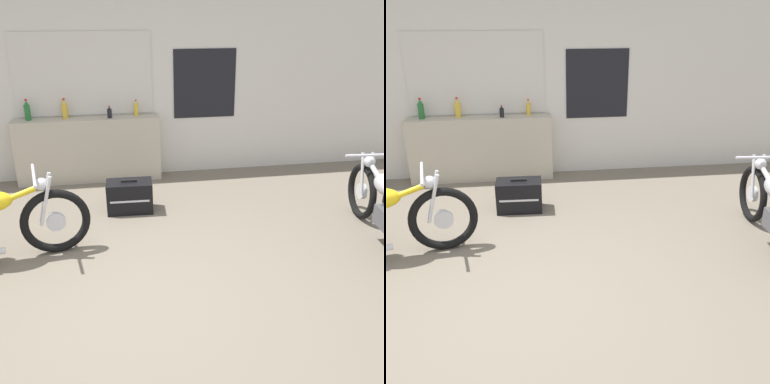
# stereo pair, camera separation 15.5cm
# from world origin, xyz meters

# --- Properties ---
(ground_plane) EXTENTS (24.00, 24.00, 0.00)m
(ground_plane) POSITION_xyz_m (0.00, 0.00, 0.00)
(ground_plane) COLOR #706656
(wall_back) EXTENTS (10.00, 0.07, 2.80)m
(wall_back) POSITION_xyz_m (-0.02, 3.20, 1.40)
(wall_back) COLOR silver
(wall_back) RESTS_ON ground_plane
(sill_counter) EXTENTS (2.03, 0.28, 0.93)m
(sill_counter) POSITION_xyz_m (-0.52, 3.02, 0.46)
(sill_counter) COLOR #B7AD99
(sill_counter) RESTS_ON ground_plane
(bottle_leftmost) EXTENTS (0.08, 0.08, 0.29)m
(bottle_leftmost) POSITION_xyz_m (-1.30, 3.04, 1.05)
(bottle_leftmost) COLOR #23662D
(bottle_leftmost) RESTS_ON sill_counter
(bottle_left_center) EXTENTS (0.08, 0.08, 0.28)m
(bottle_left_center) POSITION_xyz_m (-0.81, 3.07, 1.05)
(bottle_left_center) COLOR gold
(bottle_left_center) RESTS_ON sill_counter
(bottle_center) EXTENTS (0.06, 0.06, 0.17)m
(bottle_center) POSITION_xyz_m (-0.20, 2.99, 1.00)
(bottle_center) COLOR black
(bottle_center) RESTS_ON sill_counter
(bottle_right_center) EXTENTS (0.06, 0.06, 0.23)m
(bottle_right_center) POSITION_xyz_m (0.18, 3.06, 1.03)
(bottle_right_center) COLOR gold
(bottle_right_center) RESTS_ON sill_counter
(hard_case_black) EXTENTS (0.57, 0.34, 0.42)m
(hard_case_black) POSITION_xyz_m (-0.01, 1.87, 0.20)
(hard_case_black) COLOR black
(hard_case_black) RESTS_ON ground_plane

